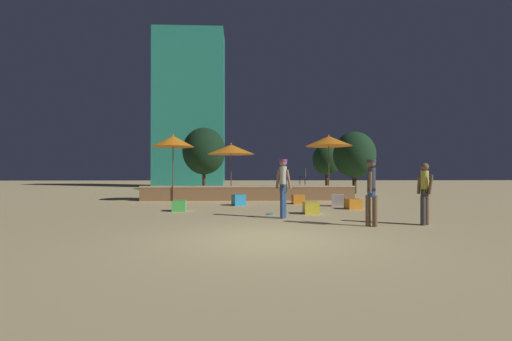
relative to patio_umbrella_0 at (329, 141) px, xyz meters
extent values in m
plane|color=tan|center=(-3.85, -9.96, -3.01)|extent=(120.00, 120.00, 0.00)
cube|color=olive|center=(-4.07, 1.27, -2.67)|extent=(10.80, 2.59, 0.67)
cube|color=#CCB793|center=(-4.07, 0.01, -2.30)|extent=(10.80, 0.12, 0.08)
cylinder|color=brown|center=(0.00, 0.00, -1.63)|extent=(0.05, 0.05, 2.76)
cone|color=orange|center=(0.00, 0.00, 0.00)|extent=(2.37, 2.37, 0.51)
sphere|color=orange|center=(0.00, 0.00, 0.30)|extent=(0.08, 0.08, 0.08)
cylinder|color=brown|center=(-4.94, 0.16, -1.84)|extent=(0.05, 0.05, 2.34)
cone|color=orange|center=(-4.94, 0.16, -0.42)|extent=(2.39, 2.39, 0.49)
sphere|color=orange|center=(-4.94, 0.16, -0.13)|extent=(0.08, 0.08, 0.08)
cylinder|color=brown|center=(-7.80, -0.07, -1.66)|extent=(0.05, 0.05, 2.69)
cone|color=orange|center=(-7.80, -0.07, -0.04)|extent=(2.08, 2.08, 0.55)
sphere|color=orange|center=(-7.80, -0.07, 0.27)|extent=(0.08, 0.08, 0.08)
cube|color=orange|center=(-0.09, -4.08, -2.81)|extent=(0.59, 0.59, 0.39)
cube|color=white|center=(-0.38, -2.98, -2.76)|extent=(0.61, 0.61, 0.49)
cube|color=#4CC651|center=(-6.67, -4.59, -2.81)|extent=(0.49, 0.49, 0.39)
cube|color=#2D9EDB|center=(-4.53, -2.45, -2.77)|extent=(0.63, 0.63, 0.48)
cube|color=yellow|center=(-2.05, -5.61, -2.80)|extent=(0.50, 0.50, 0.41)
cube|color=orange|center=(-1.86, -1.82, -2.80)|extent=(0.55, 0.55, 0.42)
cylinder|color=#3F3F47|center=(0.40, -8.27, -2.63)|extent=(0.13, 0.13, 0.76)
cylinder|color=brown|center=(0.54, -8.20, -2.63)|extent=(0.13, 0.13, 0.76)
cylinder|color=#3F3F47|center=(0.47, -8.24, -2.17)|extent=(0.20, 0.20, 0.24)
cylinder|color=#D8D14C|center=(0.47, -8.24, -1.85)|extent=(0.20, 0.20, 0.58)
cylinder|color=brown|center=(0.55, -8.38, -1.93)|extent=(0.14, 0.17, 0.52)
cylinder|color=brown|center=(0.39, -8.10, -1.93)|extent=(0.13, 0.14, 0.52)
sphere|color=brown|center=(0.47, -8.24, -1.46)|extent=(0.21, 0.21, 0.21)
cylinder|color=brown|center=(-1.11, -8.37, -2.61)|extent=(0.13, 0.13, 0.80)
cylinder|color=brown|center=(-0.96, -8.46, -2.61)|extent=(0.13, 0.13, 0.80)
cylinder|color=#2D4C7F|center=(-1.04, -8.41, -2.12)|extent=(0.21, 0.21, 0.24)
cylinder|color=#333842|center=(-1.04, -8.41, -1.79)|extent=(0.21, 0.21, 0.62)
cylinder|color=brown|center=(-1.12, -8.56, -1.86)|extent=(0.14, 0.16, 0.55)
cylinder|color=brown|center=(-0.95, -8.27, -1.86)|extent=(0.15, 0.17, 0.55)
sphere|color=brown|center=(-1.04, -8.41, -1.38)|extent=(0.22, 0.22, 0.22)
cylinder|color=#333842|center=(-1.04, -8.41, -1.31)|extent=(0.24, 0.24, 0.07)
cylinder|color=#2D4C7F|center=(-3.08, -6.63, -2.59)|extent=(0.13, 0.13, 0.84)
cylinder|color=#2D4C7F|center=(-3.16, -6.79, -2.59)|extent=(0.13, 0.13, 0.84)
cylinder|color=#2D4C7F|center=(-3.12, -6.71, -2.09)|extent=(0.22, 0.22, 0.24)
cylinder|color=beige|center=(-3.12, -6.71, -1.74)|extent=(0.22, 0.22, 0.65)
cylinder|color=#997051|center=(-3.28, -6.63, -1.81)|extent=(0.17, 0.14, 0.58)
cylinder|color=#997051|center=(-2.97, -6.79, -1.81)|extent=(0.20, 0.15, 0.58)
sphere|color=#997051|center=(-3.12, -6.71, -1.31)|extent=(0.23, 0.23, 0.23)
cylinder|color=purple|center=(-3.12, -6.71, -1.24)|extent=(0.25, 0.25, 0.07)
cylinder|color=#2D3338|center=(-1.08, 2.20, -2.03)|extent=(0.02, 0.02, 0.45)
cylinder|color=#2D3338|center=(-1.18, 1.92, -2.03)|extent=(0.02, 0.02, 0.45)
cylinder|color=#2D3338|center=(-0.79, 2.10, -2.03)|extent=(0.02, 0.02, 0.45)
cylinder|color=#2D3338|center=(-0.89, 1.82, -2.03)|extent=(0.02, 0.02, 0.45)
cylinder|color=#2D3338|center=(-0.98, 2.01, -1.81)|extent=(0.40, 0.40, 0.02)
cube|color=#2D3338|center=(-0.82, 1.95, -1.58)|extent=(0.15, 0.35, 0.45)
cylinder|color=#1E4C47|center=(-2.25, 1.67, -2.03)|extent=(0.02, 0.02, 0.45)
cylinder|color=#1E4C47|center=(-1.95, 1.72, -2.03)|extent=(0.02, 0.02, 0.45)
cylinder|color=#1E4C47|center=(-2.30, 1.96, -2.03)|extent=(0.02, 0.02, 0.45)
cylinder|color=#1E4C47|center=(-2.01, 2.02, -2.03)|extent=(0.02, 0.02, 0.45)
cylinder|color=#1E4C47|center=(-2.13, 1.84, -1.81)|extent=(0.40, 0.40, 0.02)
cube|color=#1E4C47|center=(-2.16, 2.01, -1.58)|extent=(0.36, 0.10, 0.45)
cylinder|color=#33B2D8|center=(-3.44, -5.72, -2.99)|extent=(0.25, 0.25, 0.03)
cylinder|color=#3D2B1C|center=(-7.53, 11.24, -2.19)|extent=(0.28, 0.28, 1.64)
ellipsoid|color=black|center=(-7.53, 11.24, 0.21)|extent=(3.51, 3.51, 3.86)
cylinder|color=#3D2B1C|center=(3.27, 5.86, -2.32)|extent=(0.28, 0.28, 1.37)
ellipsoid|color=#19381E|center=(3.27, 5.86, -0.36)|extent=(2.85, 2.85, 3.14)
cylinder|color=#3D2B1C|center=(2.77, 11.48, -2.27)|extent=(0.28, 0.28, 1.47)
ellipsoid|color=#19381E|center=(2.77, 11.48, -0.44)|extent=(2.43, 2.43, 2.68)
cube|color=teal|center=(-9.79, 18.44, 4.98)|extent=(7.04, 3.70, 15.97)
camera|label=1|loc=(-4.38, -17.13, -1.64)|focal=24.00mm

